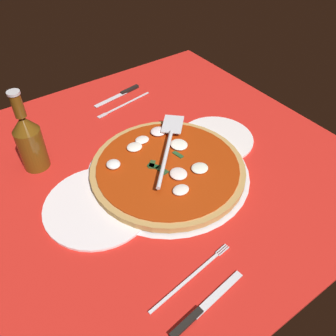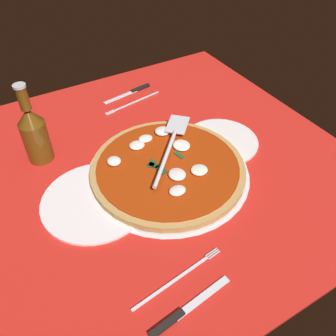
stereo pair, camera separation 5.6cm
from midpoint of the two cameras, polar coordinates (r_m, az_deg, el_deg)
The scene contains 9 objects.
ground_plane at distance 91.73cm, azimuth -3.63°, elevation 0.66°, with size 94.67×94.67×0.80cm, color red.
pizza_pan at distance 87.94cm, azimuth -1.81°, elevation -0.75°, with size 40.35×40.35×0.92cm, color silver.
dinner_plate_left at distance 98.59cm, azimuth 6.18°, elevation 4.65°, with size 20.22×20.22×1.00cm, color white.
dinner_plate_right at distance 82.37cm, azimuth -13.07°, elevation -5.99°, with size 24.68×24.68×1.00cm, color white.
pizza at distance 87.05cm, azimuth -1.88°, elevation 0.01°, with size 38.05×38.05×3.23cm.
pizza_server at distance 89.93cm, azimuth -1.78°, elevation 3.85°, with size 22.37×23.14×1.00cm.
place_setting_near at distance 115.92cm, azimuth -8.70°, elevation 10.73°, with size 21.53×14.97×1.40cm.
place_setting_far at distance 68.41cm, azimuth 2.14°, elevation -19.77°, with size 21.54×14.78×1.40cm.
beer_bottle at distance 92.03cm, azimuth -23.06°, elevation 4.03°, with size 6.41×6.41×21.73cm.
Camera 1 is at (36.84, 57.20, 61.06)cm, focal length 37.82 mm.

